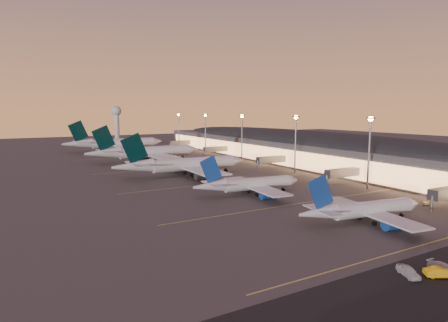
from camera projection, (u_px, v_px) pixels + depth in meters
The scene contains 14 objects.
ground at pixel (289, 200), 117.37m from camera, with size 700.00×700.00×0.00m, color #44413F.
airliner_narrow_south at pixel (363, 210), 92.69m from camera, with size 36.39×32.82×13.00m.
airliner_narrow_north at pixel (249, 184), 123.75m from camera, with size 38.99×34.96×13.92m.
airliner_wide_near at pixel (183, 165), 159.94m from camera, with size 59.80×54.30×19.18m.
airliner_wide_mid at pixel (146, 152), 205.25m from camera, with size 64.35×58.56×20.61m.
airliner_wide_far at pixel (115, 143), 257.49m from camera, with size 68.10×61.90×21.82m.
terminal_building at pixel (293, 145), 208.90m from camera, with size 56.35×255.00×17.46m.
light_masts at pixel (263, 131), 188.69m from camera, with size 2.20×217.20×25.90m.
radar_tower at pixel (117, 118), 343.72m from camera, with size 9.00×9.00×32.50m.
lane_markings at pixel (226, 180), 151.88m from camera, with size 90.00×180.36×0.00m.
baggage_tug_b at pixel (426, 204), 110.10m from camera, with size 3.62×2.94×1.02m.
service_van_a at pixel (408, 271), 63.09m from camera, with size 2.01×5.01×1.71m, color silver.
service_van_b at pixel (441, 272), 62.61m from camera, with size 1.83×5.26×1.73m, color #F0B111.
service_van_c at pixel (443, 268), 64.81m from camera, with size 2.12×5.22×1.51m, color silver.
Camera 1 is at (-74.19, -89.83, 27.68)m, focal length 30.00 mm.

